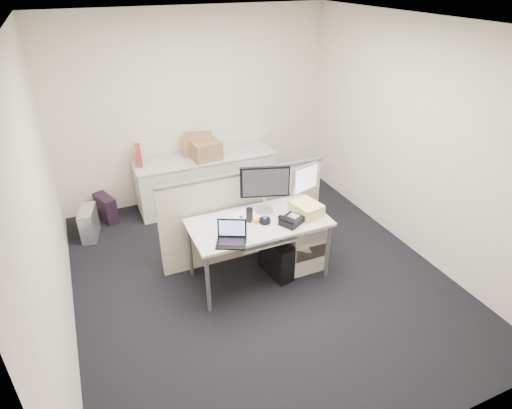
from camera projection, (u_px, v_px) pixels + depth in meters
name	position (u px, v px, depth m)	size (l,w,h in m)	color
floor	(259.00, 275.00, 4.96)	(4.00, 4.50, 0.01)	black
ceiling	(260.00, 24.00, 3.63)	(4.00, 4.50, 0.01)	white
wall_back	(195.00, 109.00, 6.09)	(4.00, 0.02, 2.70)	silver
wall_front	(415.00, 316.00, 2.50)	(4.00, 0.02, 2.70)	silver
wall_left	(42.00, 208.00, 3.60)	(0.02, 4.50, 2.70)	silver
wall_right	(415.00, 140.00, 4.99)	(0.02, 4.50, 2.70)	silver
desk	(259.00, 226.00, 4.63)	(1.50, 0.75, 0.73)	beige
keyboard_tray	(266.00, 238.00, 4.51)	(0.62, 0.32, 0.02)	beige
drawer_pedestal	(300.00, 239.00, 5.03)	(0.40, 0.55, 0.65)	beige
cubicle_partition	(243.00, 216.00, 5.04)	(2.00, 0.06, 1.10)	beige
back_counter	(206.00, 180.00, 6.32)	(2.00, 0.60, 0.72)	beige
monitor_main	(265.00, 189.00, 4.66)	(0.54, 0.21, 0.54)	black
monitor_small	(305.00, 185.00, 4.86)	(0.38, 0.19, 0.46)	#B7B7BC
laptop	(231.00, 234.00, 4.17)	(0.29, 0.22, 0.22)	black
trackball	(265.00, 221.00, 4.57)	(0.12, 0.12, 0.05)	black
desk_phone	(291.00, 221.00, 4.54)	(0.23, 0.19, 0.07)	black
paper_stack	(248.00, 217.00, 4.66)	(0.24, 0.30, 0.01)	white
sticky_pad	(255.00, 222.00, 4.58)	(0.08, 0.08, 0.01)	gold
travel_mug	(249.00, 216.00, 4.54)	(0.07, 0.07, 0.16)	black
banana	(259.00, 220.00, 4.58)	(0.20, 0.05, 0.04)	gold
cellphone	(241.00, 218.00, 4.65)	(0.05, 0.09, 0.01)	black
manila_folders	(306.00, 208.00, 4.72)	(0.26, 0.34, 0.13)	#F5DE8A
keyboard	(260.00, 236.00, 4.51)	(0.46, 0.16, 0.03)	black
pc_tower_desk	(276.00, 258.00, 4.88)	(0.19, 0.47, 0.43)	black
pc_tower_spare_dark	(106.00, 208.00, 5.95)	(0.16, 0.40, 0.37)	black
pc_tower_spare_silver	(89.00, 223.00, 5.57)	(0.17, 0.43, 0.40)	#B7B7BC
cardboard_box_left	(198.00, 145.00, 6.15)	(0.41, 0.31, 0.31)	olive
cardboard_box_right	(206.00, 151.00, 5.99)	(0.39, 0.30, 0.28)	olive
red_binder	(139.00, 156.00, 5.85)	(0.07, 0.29, 0.27)	#AA2924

